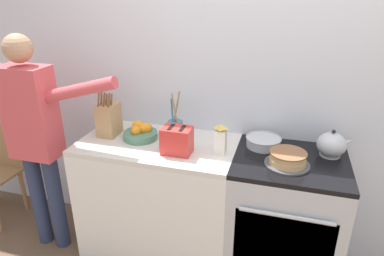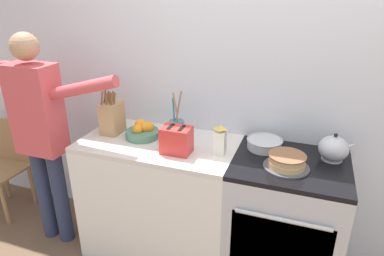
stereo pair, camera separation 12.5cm
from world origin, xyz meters
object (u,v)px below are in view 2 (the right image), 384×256
Objects in this scene: knife_block at (112,117)px; milk_carton at (220,140)px; fruit_bowl at (143,131)px; utensil_crock at (177,128)px; person_baker at (40,127)px; layer_cake at (287,162)px; stove_range at (283,224)px; toaster at (176,140)px; dining_chair at (7,160)px; tea_kettle at (334,149)px; mixing_bowl at (264,144)px.

knife_block is 0.83m from milk_carton.
fruit_bowl is 1.18× the size of milk_carton.
milk_carton is (0.83, -0.07, -0.02)m from knife_block.
utensil_crock is 0.21× the size of person_baker.
utensil_crock is (-0.77, 0.18, 0.03)m from layer_cake.
stove_range is at bearing 72.54° from layer_cake.
toaster is 0.25× the size of dining_chair.
tea_kettle is 2.73m from dining_chair.
stove_range is 3.91× the size of mixing_bowl.
layer_cake reaches higher than dining_chair.
toaster is 1.01× the size of milk_carton.
knife_block is 0.48m from utensil_crock.
stove_range is 1.82m from person_baker.
utensil_crock is 1.73m from dining_chair.
utensil_crock is at bearing -12.40° from dining_chair.
knife_block is (-1.27, 0.03, 0.58)m from stove_range.
toaster is 1.82m from dining_chair.
person_baker is (-1.55, -0.31, 0.03)m from mixing_bowl.
utensil_crock is (-0.61, -0.03, 0.04)m from mixing_bowl.
fruit_bowl is at bearing 21.63° from person_baker.
dining_chair is at bearing -178.01° from mixing_bowl.
fruit_bowl is 0.74m from person_baker.
mixing_bowl reaches higher than dining_chair.
layer_cake is 0.33m from tea_kettle.
fruit_bowl is 1.49m from dining_chair.
knife_block is at bearing 165.77° from toaster.
fruit_bowl is at bearing 177.67° from stove_range.
stove_range is 1.12× the size of dining_chair.
fruit_bowl is (0.24, 0.01, -0.07)m from knife_block.
knife_block is 1.61× the size of milk_carton.
toaster reaches higher than fruit_bowl.
person_baker is (-0.94, -0.28, -0.01)m from utensil_crock.
fruit_bowl is 0.14× the size of person_baker.
knife_block is 1.36× the size of fruit_bowl.
knife_block is 1.30m from dining_chair.
tea_kettle is 1.09× the size of milk_carton.
tea_kettle is (0.24, 0.13, 0.54)m from stove_range.
toaster is 1.03m from person_baker.
toaster is at bearing -171.41° from stove_range.
tea_kettle and toaster have the same top height.
milk_carton is at bearing 174.86° from layer_cake.
layer_cake is 1.13× the size of fruit_bowl.
utensil_crock reaches higher than fruit_bowl.
mixing_bowl is 0.29× the size of dining_chair.
dining_chair is (-1.64, -0.04, -0.53)m from utensil_crock.
dining_chair is at bearing 174.36° from toaster.
tea_kettle is 1.08× the size of toaster.
person_baker is at bearing -168.61° from mixing_bowl.
fruit_bowl is at bearing -14.81° from dining_chair.
utensil_crock is 0.23m from toaster.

